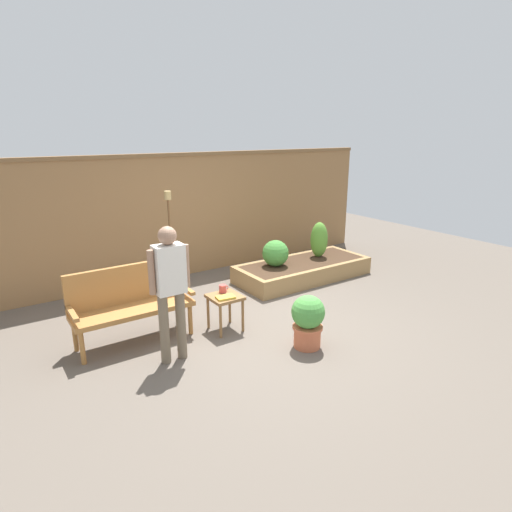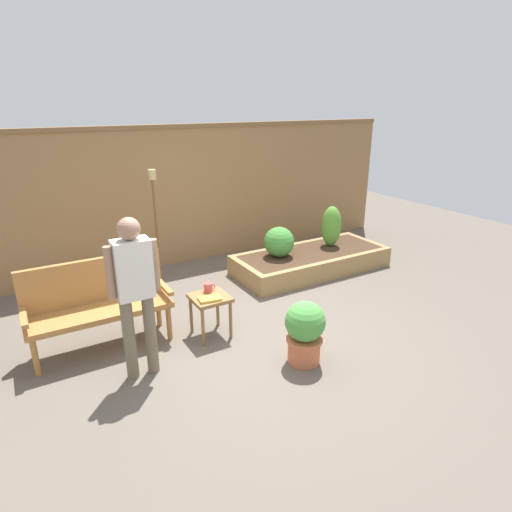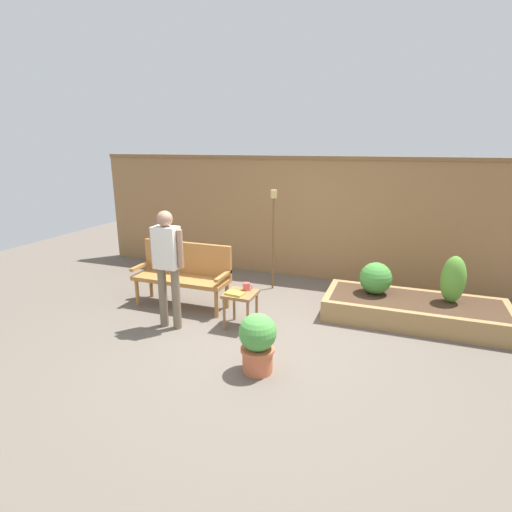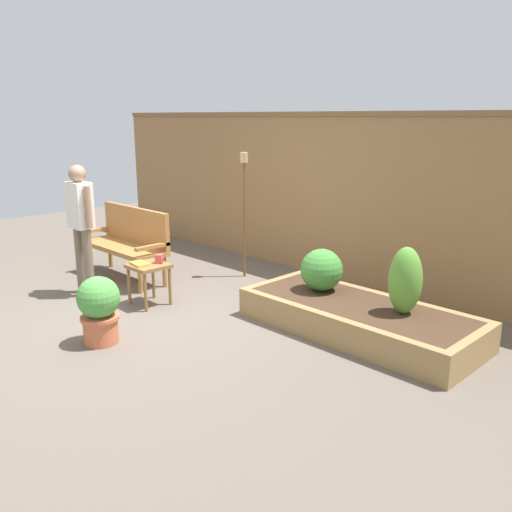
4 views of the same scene
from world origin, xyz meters
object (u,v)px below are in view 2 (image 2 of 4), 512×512
Objects in this scene: side_table at (210,303)px; shrub_near_bench at (279,242)px; book_on_table at (210,299)px; shrub_far_corner at (331,226)px; tiki_torch at (155,209)px; garden_bench at (97,298)px; cup_on_table at (208,287)px; potted_boxwood at (305,330)px; person_by_bench at (135,285)px.

side_table is 1.07× the size of shrub_near_bench.
side_table is at bearing 72.73° from book_on_table.
shrub_far_corner is at bearing 22.62° from side_table.
shrub_near_bench is 0.27× the size of tiki_torch.
garden_bench is 1.18m from side_table.
tiki_torch is (-0.10, 1.43, 0.61)m from cup_on_table.
potted_boxwood is 1.46× the size of shrub_near_bench.
person_by_bench is at bearing -113.29° from tiki_torch.
shrub_near_bench reaches higher than book_on_table.
garden_bench is 0.88m from person_by_bench.
tiki_torch is at bearing 104.41° from potted_boxwood.
shrub_near_bench is at bearing 43.49° from book_on_table.
book_on_table is 1.07m from potted_boxwood.
potted_boxwood is at bearing -45.68° from book_on_table.
cup_on_table is 1.56m from tiki_torch.
shrub_far_corner reaches higher than shrub_near_bench.
garden_bench is at bearing -166.40° from shrub_near_bench.
side_table is 1.07m from person_by_bench.
side_table is 0.18m from cup_on_table.
person_by_bench is at bearing -155.33° from book_on_table.
garden_bench is 2.18m from potted_boxwood.
tiki_torch is 2.06m from person_by_bench.
shrub_far_corner is (2.02, 2.03, 0.26)m from potted_boxwood.
potted_boxwood is 0.42× the size of person_by_bench.
book_on_table is at bearing 16.38° from person_by_bench.
tiki_torch reaches higher than potted_boxwood.
garden_bench is at bearing -169.93° from shrub_far_corner.
shrub_near_bench is at bearing 63.04° from potted_boxwood.
person_by_bench is at bearing -159.18° from side_table.
book_on_table is (-0.04, -0.09, 0.10)m from side_table.
garden_bench is 0.92× the size of person_by_bench.
side_table is 0.31× the size of person_by_bench.
shrub_near_bench is at bearing 31.40° from cup_on_table.
book_on_table is 0.15× the size of person_by_bench.
shrub_far_corner is (2.65, 1.17, 0.13)m from book_on_table.
cup_on_table is 1.21m from potted_boxwood.
shrub_near_bench is at bearing 33.81° from side_table.
shrub_near_bench is 0.70× the size of shrub_far_corner.
tiki_torch is (1.03, 1.12, 0.59)m from garden_bench.
person_by_bench reaches higher than garden_bench.
garden_bench is 3.75m from shrub_far_corner.
garden_bench is 3.00× the size of side_table.
garden_bench is 3.21× the size of shrub_near_bench.
cup_on_table is (0.04, 0.12, 0.13)m from side_table.
side_table is 3.57× the size of cup_on_table.
cup_on_table is 0.21× the size of shrub_far_corner.
tiki_torch is 1.06× the size of person_by_bench.
person_by_bench reaches higher than side_table.
tiki_torch is at bearing 47.45° from garden_bench.
potted_boxwood is 1.68m from person_by_bench.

